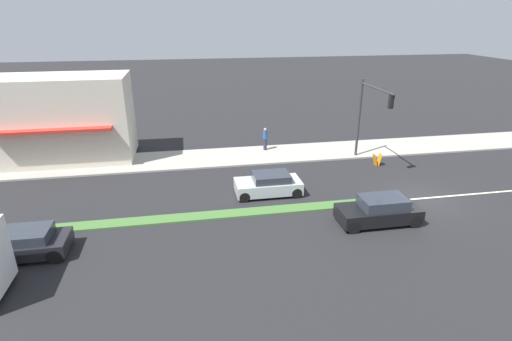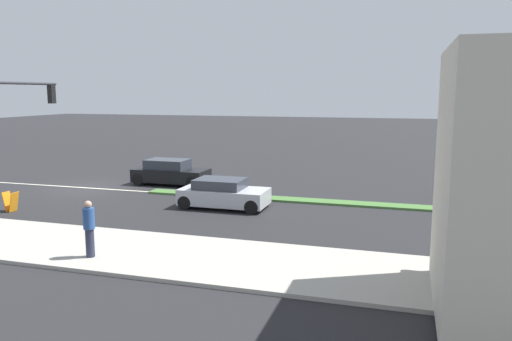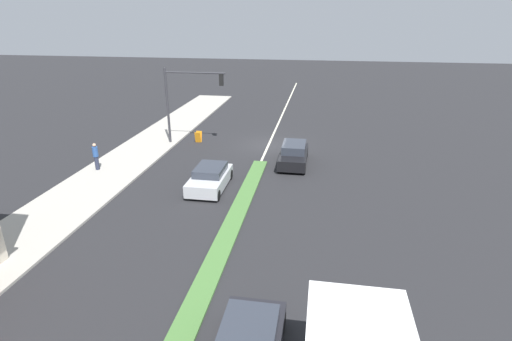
{
  "view_description": "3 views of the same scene",
  "coord_description": "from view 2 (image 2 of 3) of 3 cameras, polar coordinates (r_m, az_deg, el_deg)",
  "views": [
    {
      "loc": [
        -18.75,
        13.28,
        9.91
      ],
      "look_at": [
        1.87,
        9.51,
        1.67
      ],
      "focal_mm": 28.0,
      "sensor_mm": 36.0,
      "label": 1
    },
    {
      "loc": [
        22.44,
        16.29,
        5.04
      ],
      "look_at": [
        0.95,
        9.83,
        1.52
      ],
      "focal_mm": 35.0,
      "sensor_mm": 36.0,
      "label": 2
    },
    {
      "loc": [
        -3.85,
        28.98,
        9.3
      ],
      "look_at": [
        -0.6,
        9.53,
        1.58
      ],
      "focal_mm": 28.0,
      "sensor_mm": 36.0,
      "label": 3
    }
  ],
  "objects": [
    {
      "name": "ground_plane",
      "position": [
        23.06,
        20.63,
        -4.3
      ],
      "size": [
        160.0,
        160.0,
        0.0
      ],
      "primitive_type": "plane",
      "color": "#232326"
    },
    {
      "name": "sidewalk_right",
      "position": [
        14.5,
        24.98,
        -12.04
      ],
      "size": [
        4.0,
        73.0,
        0.12
      ],
      "primitive_type": "cube",
      "color": "#A8A399",
      "rests_on": "ground"
    },
    {
      "name": "lane_marking_center",
      "position": [
        28.18,
        -18.92,
        -1.87
      ],
      "size": [
        0.16,
        60.0,
        0.01
      ],
      "primitive_type": "cube",
      "color": "beige",
      "rests_on": "ground"
    },
    {
      "name": "sedan_silver",
      "position": [
        22.06,
        -3.76,
        -2.67
      ],
      "size": [
        1.87,
        3.83,
        1.28
      ],
      "color": "#B7BABF",
      "rests_on": "ground"
    },
    {
      "name": "sedan_dark",
      "position": [
        25.4,
        26.23,
        -2.07
      ],
      "size": [
        1.85,
        3.88,
        1.25
      ],
      "color": "black",
      "rests_on": "ground"
    },
    {
      "name": "warning_aframe_sign",
      "position": [
        23.78,
        -26.21,
        -3.21
      ],
      "size": [
        0.45,
        0.53,
        0.84
      ],
      "color": "orange",
      "rests_on": "ground"
    },
    {
      "name": "traffic_signal_main",
      "position": [
        22.45,
        -26.63,
        5.06
      ],
      "size": [
        4.59,
        0.34,
        5.6
      ],
      "color": "#333338",
      "rests_on": "sidewalk_right"
    },
    {
      "name": "suv_black",
      "position": [
        27.91,
        -9.77,
        -0.24
      ],
      "size": [
        1.77,
        4.1,
        1.4
      ],
      "color": "black",
      "rests_on": "ground"
    },
    {
      "name": "pedestrian",
      "position": [
        15.87,
        -18.53,
        -6.19
      ],
      "size": [
        0.34,
        0.34,
        1.73
      ],
      "color": "#282D42",
      "rests_on": "sidewalk_right"
    }
  ]
}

